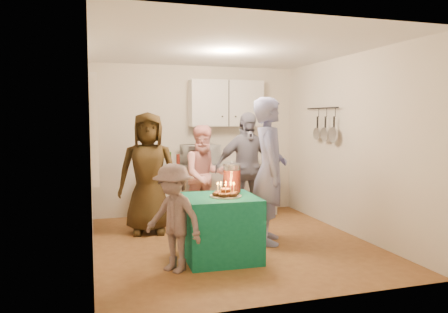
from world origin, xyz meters
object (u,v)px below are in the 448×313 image
object	(u,v)px
man_birthday	(270,171)
child_near_left	(174,218)
woman_back_right	(246,169)
woman_back_center	(205,176)
microwave	(200,154)
party_table	(221,227)
punch_jar	(232,179)
woman_back_left	(148,173)
counter	(212,191)

from	to	relation	value
man_birthday	child_near_left	xyz separation A→B (m)	(-1.45, -0.74, -0.39)
woman_back_right	child_near_left	size ratio (longest dim) A/B	1.50
man_birthday	woman_back_center	world-z (taller)	man_birthday
microwave	party_table	world-z (taller)	microwave
punch_jar	party_table	bearing A→B (deg)	-132.72
woman_back_center	woman_back_right	bearing A→B (deg)	-17.54
microwave	party_table	xyz separation A→B (m)	(-0.32, -2.29, -0.69)
punch_jar	man_birthday	bearing A→B (deg)	21.01
woman_back_left	woman_back_right	xyz separation A→B (m)	(1.54, 0.05, 0.00)
man_birthday	microwave	bearing A→B (deg)	35.17
party_table	man_birthday	bearing A→B (deg)	29.68
party_table	counter	bearing A→B (deg)	76.96
woman_back_right	child_near_left	world-z (taller)	woman_back_right
woman_back_center	party_table	bearing A→B (deg)	-101.78
counter	microwave	world-z (taller)	microwave
microwave	woman_back_right	bearing A→B (deg)	-66.50
punch_jar	man_birthday	xyz separation A→B (m)	(0.61, 0.23, 0.05)
counter	woman_back_left	bearing A→B (deg)	-145.25
punch_jar	child_near_left	distance (m)	1.03
counter	woman_back_center	bearing A→B (deg)	-114.78
counter	man_birthday	world-z (taller)	man_birthday
counter	punch_jar	world-z (taller)	punch_jar
punch_jar	woman_back_left	size ratio (longest dim) A/B	0.19
party_table	punch_jar	distance (m)	0.64
microwave	woman_back_center	world-z (taller)	woman_back_center
microwave	woman_back_left	bearing A→B (deg)	-151.64
counter	punch_jar	xyz separation A→B (m)	(-0.31, -2.05, 0.50)
man_birthday	woman_back_right	distance (m)	1.04
woman_back_left	party_table	bearing A→B (deg)	-57.45
woman_back_left	woman_back_center	bearing A→B (deg)	20.54
woman_back_center	child_near_left	bearing A→B (deg)	-117.52
counter	party_table	distance (m)	2.35
punch_jar	woman_back_left	bearing A→B (deg)	126.36
woman_back_right	party_table	bearing A→B (deg)	-124.20
counter	woman_back_center	distance (m)	0.78
woman_back_left	woman_back_center	xyz separation A→B (m)	(0.91, 0.21, -0.10)
woman_back_center	child_near_left	size ratio (longest dim) A/B	1.32
punch_jar	counter	bearing A→B (deg)	81.42
punch_jar	woman_back_right	distance (m)	1.42
counter	microwave	distance (m)	0.68
microwave	woman_back_center	size ratio (longest dim) A/B	0.38
woman_back_center	counter	bearing A→B (deg)	61.69
man_birthday	child_near_left	distance (m)	1.67
woman_back_right	punch_jar	bearing A→B (deg)	-121.33
child_near_left	woman_back_right	bearing A→B (deg)	102.97
woman_back_center	child_near_left	xyz separation A→B (m)	(-0.86, -1.93, -0.19)
party_table	punch_jar	world-z (taller)	punch_jar
woman_back_left	woman_back_center	size ratio (longest dim) A/B	1.13
man_birthday	woman_back_left	size ratio (longest dim) A/B	1.11
party_table	woman_back_right	world-z (taller)	woman_back_right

